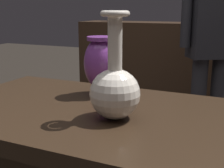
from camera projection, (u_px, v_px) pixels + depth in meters
back_display_shelf at (204, 74)px, 3.02m from camera, size 2.60×0.40×0.99m
vase_centerpiece at (115, 88)px, 0.92m from camera, size 0.15×0.15×0.32m
vase_tall_behind at (101, 64)px, 1.17m from camera, size 0.13×0.13×0.22m
shelf_vase_center at (210, 14)px, 2.94m from camera, size 0.13×0.13×0.12m
shelf_vase_far_left at (110, 15)px, 3.34m from camera, size 0.11×0.11×0.10m
visitor_center_back at (213, 36)px, 2.13m from camera, size 0.40×0.33×1.60m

